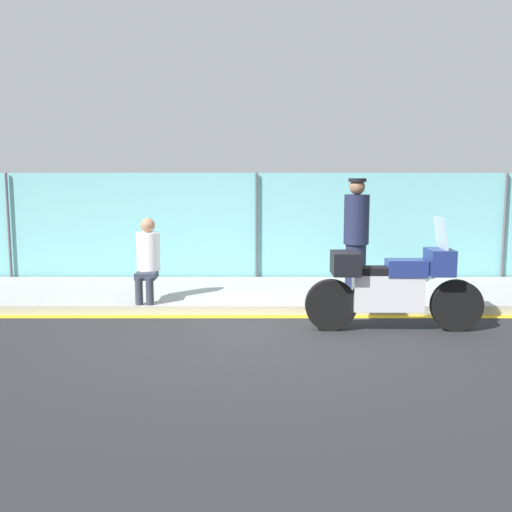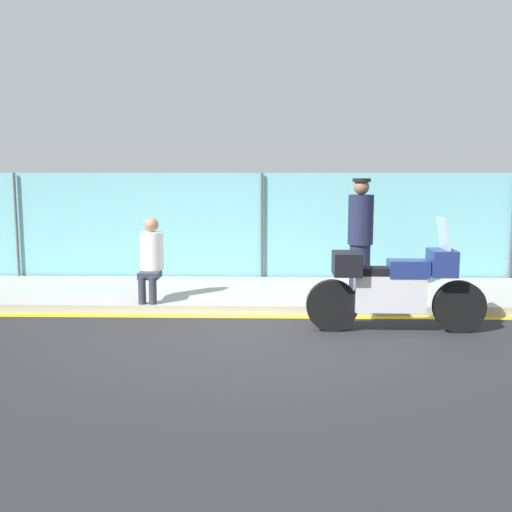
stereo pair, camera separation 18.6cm
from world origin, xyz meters
The scene contains 7 objects.
ground_plane centered at (0.00, 0.00, 0.00)m, with size 120.00×120.00×0.00m, color #262628.
sidewalk centered at (0.00, 2.31, 0.07)m, with size 34.49×2.54×0.14m.
curb_paint_stripe centered at (0.00, 0.95, 0.00)m, with size 34.49×0.18×0.01m.
storefront_fence centered at (0.00, 3.67, 1.04)m, with size 32.77×0.17×2.09m.
motorcycle centered at (1.80, 0.19, 0.61)m, with size 2.36×0.51×1.52m.
officer_standing centered at (1.62, 2.09, 1.09)m, with size 0.41×0.41×1.86m.
person_seated_on_curb centered at (-1.67, 1.49, 0.84)m, with size 0.36×0.65×1.27m.
Camera 2 is at (0.18, -7.59, 2.08)m, focal length 42.00 mm.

